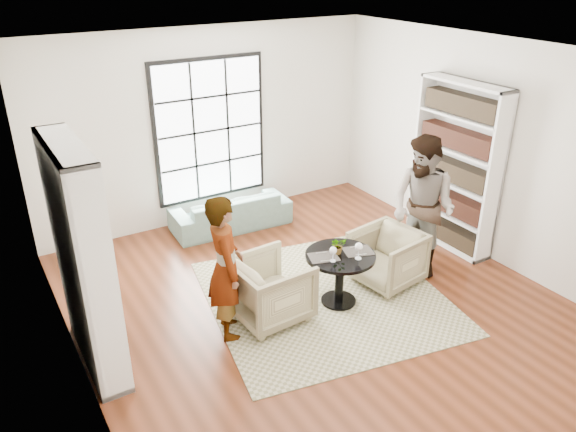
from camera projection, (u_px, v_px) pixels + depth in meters
ground at (315, 302)px, 6.98m from camera, size 6.00×6.00×0.00m
room_shell at (292, 194)px, 6.86m from camera, size 6.00×6.01×6.00m
rug at (325, 297)px, 7.07m from camera, size 3.27×3.27×0.01m
pedestal_table at (340, 268)px, 6.76m from camera, size 0.85×0.85×0.68m
sofa at (231, 211)px, 8.78m from camera, size 1.88×0.81×0.54m
armchair_left at (270, 289)px, 6.53m from camera, size 0.89×0.87×0.77m
armchair_right at (387, 257)px, 7.25m from camera, size 0.91×0.89×0.73m
person_left at (226, 268)px, 6.08m from camera, size 0.55×0.70×1.69m
person_right at (423, 207)px, 7.26m from camera, size 0.88×1.04×1.89m
placemat_left at (324, 257)px, 6.61m from camera, size 0.40×0.35×0.01m
placemat_right at (358, 251)px, 6.75m from camera, size 0.40×0.35×0.01m
cutlery_left at (324, 257)px, 6.61m from camera, size 0.20×0.25×0.01m
cutlery_right at (358, 251)px, 6.74m from camera, size 0.20×0.25×0.01m
wine_glass_left at (333, 251)px, 6.48m from camera, size 0.09×0.09×0.19m
wine_glass_right at (359, 247)px, 6.52m from camera, size 0.10×0.10×0.21m
flower_centerpiece at (338, 245)px, 6.67m from camera, size 0.21×0.19×0.21m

